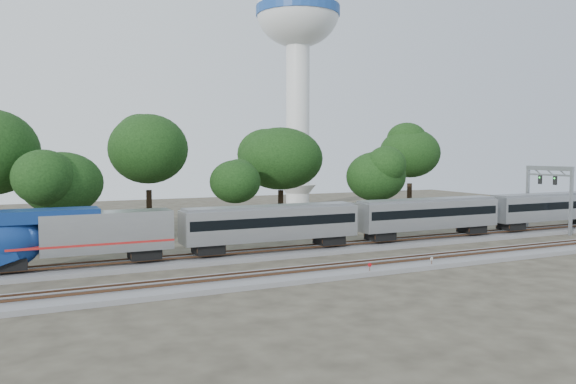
# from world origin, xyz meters

# --- Properties ---
(ground) EXTENTS (160.00, 160.00, 0.00)m
(ground) POSITION_xyz_m (0.00, 0.00, 0.00)
(ground) COLOR #383328
(ground) RESTS_ON ground
(track_far) EXTENTS (160.00, 5.00, 0.73)m
(track_far) POSITION_xyz_m (0.00, 6.00, 0.21)
(track_far) COLOR slate
(track_far) RESTS_ON ground
(track_near) EXTENTS (160.00, 5.00, 0.73)m
(track_near) POSITION_xyz_m (0.00, -4.00, 0.21)
(track_near) COLOR slate
(track_near) RESTS_ON ground
(train) EXTENTS (134.24, 3.28, 4.83)m
(train) POSITION_xyz_m (37.99, 6.00, 3.33)
(train) COLOR #ADB0B4
(train) RESTS_ON ground
(switch_stand_red) EXTENTS (0.34, 0.06, 1.07)m
(switch_stand_red) POSITION_xyz_m (2.22, -5.99, 0.68)
(switch_stand_red) COLOR #512D19
(switch_stand_red) RESTS_ON ground
(switch_stand_white) EXTENTS (0.33, 0.10, 1.05)m
(switch_stand_white) POSITION_xyz_m (8.76, -6.00, 0.67)
(switch_stand_white) COLOR #512D19
(switch_stand_white) RESTS_ON ground
(switch_lever) EXTENTS (0.57, 0.45, 0.30)m
(switch_lever) POSITION_xyz_m (4.51, -5.81, 0.15)
(switch_lever) COLOR #512D19
(switch_lever) RESTS_ON ground
(water_tower) EXTENTS (15.46, 15.46, 42.80)m
(water_tower) POSITION_xyz_m (22.79, 49.24, 31.71)
(water_tower) COLOR silver
(water_tower) RESTS_ON ground
(signal_gantry) EXTENTS (0.60, 7.07, 8.60)m
(signal_gantry) POSITION_xyz_m (37.75, 6.00, 6.26)
(signal_gantry) COLOR gray
(signal_gantry) RESTS_ON ground
(tree_2) EXTENTS (7.29, 7.29, 10.28)m
(tree_2) POSITION_xyz_m (-20.30, 16.90, 7.15)
(tree_2) COLOR black
(tree_2) RESTS_ON ground
(tree_3) EXTENTS (10.94, 10.94, 15.43)m
(tree_3) POSITION_xyz_m (-10.17, 23.37, 10.76)
(tree_3) COLOR black
(tree_3) RESTS_ON ground
(tree_4) EXTENTS (6.92, 6.92, 9.76)m
(tree_4) POSITION_xyz_m (-0.68, 18.90, 6.78)
(tree_4) COLOR black
(tree_4) RESTS_ON ground
(tree_5) EXTENTS (9.65, 9.65, 13.61)m
(tree_5) POSITION_xyz_m (8.51, 25.75, 9.49)
(tree_5) COLOR black
(tree_5) RESTS_ON ground
(tree_6) EXTENTS (7.27, 7.27, 10.24)m
(tree_6) POSITION_xyz_m (18.81, 17.58, 7.13)
(tree_6) COLOR black
(tree_6) RESTS_ON ground
(tree_7) EXTENTS (10.43, 10.43, 14.70)m
(tree_7) POSITION_xyz_m (30.94, 26.12, 10.25)
(tree_7) COLOR black
(tree_7) RESTS_ON ground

